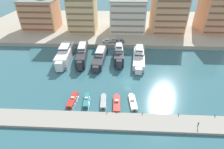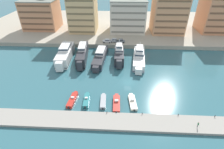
{
  "view_description": "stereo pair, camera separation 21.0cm",
  "coord_description": "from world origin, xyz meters",
  "px_view_note": "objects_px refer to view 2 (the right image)",
  "views": [
    {
      "loc": [
        -3.19,
        -50.11,
        35.29
      ],
      "look_at": [
        -5.65,
        0.94,
        2.5
      ],
      "focal_mm": 28.0,
      "sensor_mm": 36.0,
      "label": 1
    },
    {
      "loc": [
        -2.98,
        -50.1,
        35.29
      ],
      "look_at": [
        -5.65,
        0.94,
        2.5
      ],
      "focal_mm": 28.0,
      "sensor_mm": 36.0,
      "label": 2
    }
  ],
  "objects_px": {
    "yacht_charcoal_left": "(82,54)",
    "pedestrian_near_edge": "(198,124)",
    "yacht_white_far_left": "(65,54)",
    "car_silver_left": "(114,40)",
    "motorboat_red_center_left": "(116,103)",
    "car_grey_mid_left": "(121,41)",
    "yacht_charcoal_center_left": "(119,55)",
    "motorboat_cream_center": "(133,102)",
    "motorboat_red_far_left": "(73,100)",
    "motorboat_grey_mid_left": "(103,101)",
    "motorboat_teal_left": "(86,100)",
    "yacht_white_center": "(139,57)",
    "car_white_far_left": "(107,41)",
    "yacht_charcoal_mid_left": "(100,56)"
  },
  "relations": [
    {
      "from": "yacht_charcoal_left",
      "to": "pedestrian_near_edge",
      "type": "distance_m",
      "value": 50.94
    },
    {
      "from": "yacht_white_far_left",
      "to": "car_silver_left",
      "type": "distance_m",
      "value": 25.65
    },
    {
      "from": "motorboat_red_center_left",
      "to": "car_grey_mid_left",
      "type": "bearing_deg",
      "value": 89.06
    },
    {
      "from": "yacht_charcoal_center_left",
      "to": "motorboat_cream_center",
      "type": "bearing_deg",
      "value": -80.34
    },
    {
      "from": "yacht_charcoal_left",
      "to": "motorboat_red_far_left",
      "type": "relative_size",
      "value": 2.86
    },
    {
      "from": "yacht_charcoal_center_left",
      "to": "motorboat_grey_mid_left",
      "type": "distance_m",
      "value": 27.23
    },
    {
      "from": "motorboat_teal_left",
      "to": "car_grey_mid_left",
      "type": "height_order",
      "value": "car_grey_mid_left"
    },
    {
      "from": "yacht_charcoal_center_left",
      "to": "car_silver_left",
      "type": "height_order",
      "value": "yacht_charcoal_center_left"
    },
    {
      "from": "motorboat_red_far_left",
      "to": "motorboat_red_center_left",
      "type": "height_order",
      "value": "motorboat_red_center_left"
    },
    {
      "from": "motorboat_red_center_left",
      "to": "motorboat_cream_center",
      "type": "relative_size",
      "value": 1.07
    },
    {
      "from": "yacht_charcoal_left",
      "to": "motorboat_cream_center",
      "type": "xyz_separation_m",
      "value": [
        20.21,
        -27.33,
        -2.11
      ]
    },
    {
      "from": "motorboat_red_far_left",
      "to": "yacht_white_center",
      "type": "bearing_deg",
      "value": 50.47
    },
    {
      "from": "car_white_far_left",
      "to": "yacht_charcoal_center_left",
      "type": "bearing_deg",
      "value": -67.44
    },
    {
      "from": "yacht_charcoal_center_left",
      "to": "motorboat_teal_left",
      "type": "relative_size",
      "value": 2.24
    },
    {
      "from": "motorboat_grey_mid_left",
      "to": "motorboat_red_center_left",
      "type": "distance_m",
      "value": 4.08
    },
    {
      "from": "yacht_charcoal_left",
      "to": "car_white_far_left",
      "type": "relative_size",
      "value": 5.17
    },
    {
      "from": "yacht_charcoal_left",
      "to": "car_grey_mid_left",
      "type": "bearing_deg",
      "value": 42.53
    },
    {
      "from": "yacht_charcoal_mid_left",
      "to": "motorboat_red_far_left",
      "type": "distance_m",
      "value": 27.31
    },
    {
      "from": "motorboat_teal_left",
      "to": "motorboat_grey_mid_left",
      "type": "height_order",
      "value": "motorboat_teal_left"
    },
    {
      "from": "yacht_charcoal_mid_left",
      "to": "yacht_white_center",
      "type": "height_order",
      "value": "yacht_white_center"
    },
    {
      "from": "motorboat_cream_center",
      "to": "yacht_charcoal_center_left",
      "type": "bearing_deg",
      "value": 99.66
    },
    {
      "from": "motorboat_red_far_left",
      "to": "motorboat_teal_left",
      "type": "relative_size",
      "value": 1.09
    },
    {
      "from": "yacht_charcoal_center_left",
      "to": "car_grey_mid_left",
      "type": "distance_m",
      "value": 15.55
    },
    {
      "from": "yacht_charcoal_mid_left",
      "to": "motorboat_teal_left",
      "type": "relative_size",
      "value": 3.15
    },
    {
      "from": "yacht_charcoal_mid_left",
      "to": "car_silver_left",
      "type": "xyz_separation_m",
      "value": [
        5.17,
        15.84,
        1.07
      ]
    },
    {
      "from": "yacht_charcoal_mid_left",
      "to": "car_silver_left",
      "type": "distance_m",
      "value": 16.7
    },
    {
      "from": "yacht_white_far_left",
      "to": "pedestrian_near_edge",
      "type": "distance_m",
      "value": 55.89
    },
    {
      "from": "yacht_charcoal_left",
      "to": "motorboat_cream_center",
      "type": "relative_size",
      "value": 2.82
    },
    {
      "from": "motorboat_red_center_left",
      "to": "car_grey_mid_left",
      "type": "height_order",
      "value": "car_grey_mid_left"
    },
    {
      "from": "yacht_charcoal_mid_left",
      "to": "yacht_white_far_left",
      "type": "bearing_deg",
      "value": -179.99
    },
    {
      "from": "car_white_far_left",
      "to": "yacht_charcoal_left",
      "type": "bearing_deg",
      "value": -122.95
    },
    {
      "from": "pedestrian_near_edge",
      "to": "motorboat_red_center_left",
      "type": "bearing_deg",
      "value": 159.03
    },
    {
      "from": "yacht_charcoal_mid_left",
      "to": "motorboat_red_center_left",
      "type": "distance_m",
      "value": 28.73
    },
    {
      "from": "pedestrian_near_edge",
      "to": "yacht_white_center",
      "type": "bearing_deg",
      "value": 108.53
    },
    {
      "from": "car_grey_mid_left",
      "to": "motorboat_teal_left",
      "type": "bearing_deg",
      "value": -103.02
    },
    {
      "from": "yacht_charcoal_mid_left",
      "to": "yacht_white_center",
      "type": "xyz_separation_m",
      "value": [
        16.36,
        -0.16,
        0.3
      ]
    },
    {
      "from": "motorboat_red_center_left",
      "to": "motorboat_cream_center",
      "type": "height_order",
      "value": "motorboat_red_center_left"
    },
    {
      "from": "yacht_white_far_left",
      "to": "motorboat_red_center_left",
      "type": "distance_m",
      "value": 35.84
    },
    {
      "from": "yacht_charcoal_left",
      "to": "yacht_charcoal_center_left",
      "type": "distance_m",
      "value": 15.7
    },
    {
      "from": "car_white_far_left",
      "to": "car_silver_left",
      "type": "relative_size",
      "value": 1.01
    },
    {
      "from": "yacht_charcoal_mid_left",
      "to": "motorboat_grey_mid_left",
      "type": "distance_m",
      "value": 27.16
    },
    {
      "from": "motorboat_grey_mid_left",
      "to": "motorboat_teal_left",
      "type": "bearing_deg",
      "value": 178.87
    },
    {
      "from": "yacht_white_center",
      "to": "motorboat_red_center_left",
      "type": "bearing_deg",
      "value": -107.39
    },
    {
      "from": "motorboat_teal_left",
      "to": "motorboat_cream_center",
      "type": "xyz_separation_m",
      "value": [
        13.82,
        0.1,
        -0.13
      ]
    },
    {
      "from": "motorboat_red_far_left",
      "to": "motorboat_grey_mid_left",
      "type": "distance_m",
      "value": 9.3
    },
    {
      "from": "yacht_charcoal_left",
      "to": "motorboat_teal_left",
      "type": "xyz_separation_m",
      "value": [
        6.39,
        -27.43,
        -1.98
      ]
    },
    {
      "from": "motorboat_teal_left",
      "to": "car_silver_left",
      "type": "height_order",
      "value": "car_silver_left"
    },
    {
      "from": "car_white_far_left",
      "to": "pedestrian_near_edge",
      "type": "bearing_deg",
      "value": -62.34
    },
    {
      "from": "car_white_far_left",
      "to": "motorboat_cream_center",
      "type": "bearing_deg",
      "value": -75.46
    },
    {
      "from": "yacht_charcoal_center_left",
      "to": "motorboat_grey_mid_left",
      "type": "bearing_deg",
      "value": -98.97
    }
  ]
}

